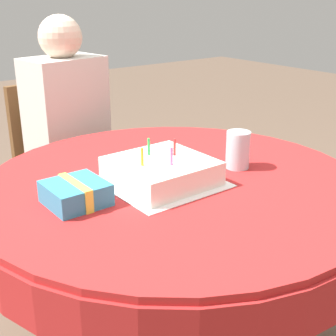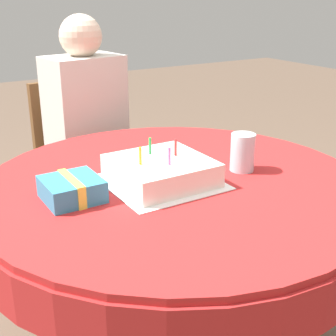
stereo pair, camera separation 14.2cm
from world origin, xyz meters
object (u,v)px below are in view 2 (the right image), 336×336
drinking_glass (243,152)px  gift_box (72,189)px  birthday_cake (161,171)px  person (89,124)px  chair (82,164)px

drinking_glass → gift_box: 0.56m
birthday_cake → drinking_glass: size_ratio=2.24×
person → gift_box: (-0.38, -0.80, 0.05)m
chair → person: bearing=-90.0°
drinking_glass → person: bearing=101.5°
person → drinking_glass: 0.89m
birthday_cake → drinking_glass: bearing=-9.9°
chair → drinking_glass: size_ratio=7.14×
person → birthday_cake: (-0.10, -0.82, 0.06)m
chair → gift_box: size_ratio=5.46×
chair → birthday_cake: size_ratio=3.19×
chair → person: person is taller
birthday_cake → drinking_glass: (0.28, -0.05, 0.02)m
drinking_glass → gift_box: size_ratio=0.76×
chair → birthday_cake: 0.96m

